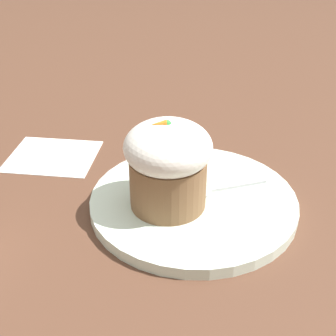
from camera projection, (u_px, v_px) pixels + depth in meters
ground_plane at (193, 207)px, 0.58m from camera, size 4.00×4.00×0.00m
dessert_plate at (193, 202)px, 0.57m from camera, size 0.25×0.25×0.01m
carrot_cake at (168, 163)px, 0.53m from camera, size 0.10×0.10×0.11m
spoon at (204, 189)px, 0.58m from camera, size 0.12×0.05×0.01m
paper_napkin at (53, 156)px, 0.68m from camera, size 0.14×0.13×0.00m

